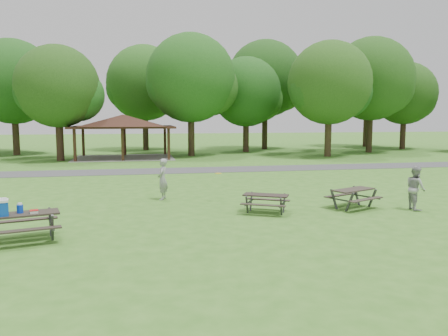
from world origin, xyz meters
The scene contains 19 objects.
ground centered at (0.00, 0.00, 0.00)m, with size 160.00×160.00×0.00m, color #3A7321.
asphalt_path centered at (0.00, 14.00, 0.01)m, with size 120.00×3.20×0.02m, color #434345.
pavilion centered at (-4.00, 24.00, 3.06)m, with size 8.60×7.01×3.76m.
tree_row_c centered at (-13.90, 29.03, 6.54)m, with size 8.19×7.80×10.67m.
tree_row_d centered at (-8.92, 22.53, 5.77)m, with size 6.93×6.60×9.27m.
tree_row_e centered at (2.10, 25.03, 6.78)m, with size 8.40×8.00×11.02m.
tree_row_f centered at (8.09, 28.53, 5.84)m, with size 7.35×7.00×9.55m.
tree_row_g centered at (14.09, 22.03, 6.33)m, with size 7.77×7.40×10.25m.
tree_row_h centered at (20.10, 25.53, 7.03)m, with size 8.61×8.20×11.37m.
tree_row_i centered at (26.08, 29.03, 5.91)m, with size 7.14×6.80×9.52m.
tree_deep_b centered at (-1.90, 33.03, 6.89)m, with size 8.40×8.00×11.13m.
tree_deep_c centered at (11.10, 32.03, 7.44)m, with size 8.82×8.40×11.90m.
tree_deep_d centered at (24.10, 33.53, 7.03)m, with size 8.40×8.00×11.27m.
picnic_table_near centered at (-6.12, -1.83, 0.78)m, with size 2.29×2.01×1.36m.
picnic_table_middle centered at (1.91, 0.56, 0.52)m, with size 2.06×1.92×0.71m.
picnic_table_far centered at (5.51, 0.73, 0.57)m, with size 2.23×2.06×0.78m.
frisbee_in_flight centered at (0.56, 2.97, 1.20)m, with size 0.30×0.30×0.02m.
frisbee_thrower centered at (-1.71, 3.91, 0.88)m, with size 0.65×0.42×1.77m, color gray.
frisbee_catcher centered at (7.69, 0.00, 0.84)m, with size 0.81×0.63×1.68m, color #9E9EA0.
Camera 1 is at (-2.62, -14.76, 3.54)m, focal length 35.00 mm.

